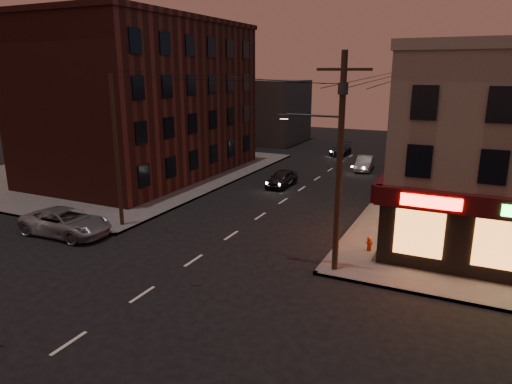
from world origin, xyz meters
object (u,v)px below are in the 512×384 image
Objects in this scene: sedan_mid at (365,163)px; fire_hydrant at (369,243)px; sedan_near at (282,178)px; suv_cross at (66,222)px; sedan_far at (341,149)px.

fire_hydrant is (4.81, -20.47, -0.10)m from sedan_mid.
sedan_near reaches higher than sedan_mid.
fire_hydrant is at bearing -74.90° from suv_cross.
sedan_mid is at bearing -59.50° from sedan_far.
sedan_mid is 8.32m from sedan_far.
fire_hydrant is (9.07, -27.62, -0.04)m from sedan_far.
sedan_far reaches higher than fire_hydrant.
suv_cross is at bearing -119.72° from sedan_mid.
sedan_near is 0.95× the size of sedan_far.
suv_cross is at bearing -163.81° from fire_hydrant.
sedan_near is 16.41m from sedan_far.
sedan_mid reaches higher than sedan_far.
fire_hydrant is (16.55, 4.80, -0.20)m from suv_cross.
sedan_mid is 0.97× the size of sedan_far.
sedan_near is at bearing -24.63° from suv_cross.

